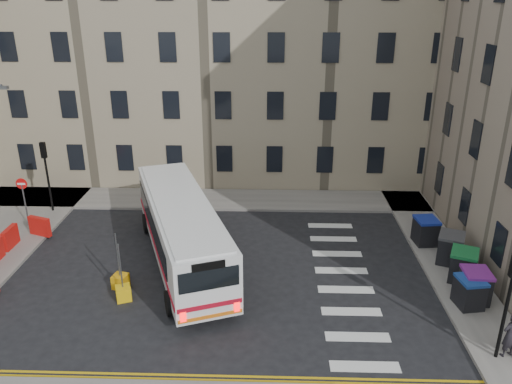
# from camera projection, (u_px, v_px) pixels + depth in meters

# --- Properties ---
(ground) EXTENTS (120.00, 120.00, 0.00)m
(ground) POSITION_uv_depth(u_px,v_px,m) (254.00, 274.00, 22.77)
(ground) COLOR black
(ground) RESTS_ON ground
(pavement_north) EXTENTS (36.00, 3.20, 0.15)m
(pavement_north) POSITION_uv_depth(u_px,v_px,m) (163.00, 199.00, 30.90)
(pavement_north) COLOR slate
(pavement_north) RESTS_ON ground
(pavement_east) EXTENTS (2.40, 26.00, 0.15)m
(pavement_east) POSITION_uv_depth(u_px,v_px,m) (428.00, 236.00, 26.19)
(pavement_east) COLOR slate
(pavement_east) RESTS_ON ground
(terrace_north) EXTENTS (38.30, 10.80, 17.20)m
(terrace_north) POSITION_uv_depth(u_px,v_px,m) (160.00, 45.00, 34.19)
(terrace_north) COLOR gray
(terrace_north) RESTS_ON ground
(traffic_light_east) EXTENTS (0.28, 0.22, 4.10)m
(traffic_light_east) POSITION_uv_depth(u_px,v_px,m) (510.00, 289.00, 16.35)
(traffic_light_east) COLOR black
(traffic_light_east) RESTS_ON pavement_east
(traffic_light_nw) EXTENTS (0.28, 0.22, 4.10)m
(traffic_light_nw) POSITION_uv_depth(u_px,v_px,m) (46.00, 166.00, 28.10)
(traffic_light_nw) COLOR black
(traffic_light_nw) RESTS_ON pavement_west
(no_entry_north) EXTENTS (0.60, 0.08, 3.00)m
(no_entry_north) POSITION_uv_depth(u_px,v_px,m) (23.00, 192.00, 26.55)
(no_entry_north) COLOR #595B5E
(no_entry_north) RESTS_ON pavement_west
(roadworks_barriers) EXTENTS (1.66, 6.26, 1.00)m
(roadworks_barriers) POSITION_uv_depth(u_px,v_px,m) (2.00, 252.00, 23.34)
(roadworks_barriers) COLOR red
(roadworks_barriers) RESTS_ON pavement_west
(bus) EXTENTS (6.28, 11.46, 3.07)m
(bus) POSITION_uv_depth(u_px,v_px,m) (181.00, 228.00, 23.16)
(bus) COLOR silver
(bus) RESTS_ON ground
(wheelie_bin_a) EXTENTS (1.14, 1.26, 1.24)m
(wheelie_bin_a) POSITION_uv_depth(u_px,v_px,m) (469.00, 292.00, 19.98)
(wheelie_bin_a) COLOR black
(wheelie_bin_a) RESTS_ON pavement_east
(wheelie_bin_b) EXTENTS (1.10, 1.25, 1.34)m
(wheelie_bin_b) POSITION_uv_depth(u_px,v_px,m) (475.00, 285.00, 20.33)
(wheelie_bin_b) COLOR black
(wheelie_bin_b) RESTS_ON pavement_east
(wheelie_bin_c) EXTENTS (1.52, 1.60, 1.40)m
(wheelie_bin_c) POSITION_uv_depth(u_px,v_px,m) (463.00, 265.00, 21.78)
(wheelie_bin_c) COLOR black
(wheelie_bin_c) RESTS_ON pavement_east
(wheelie_bin_d) EXTENTS (1.53, 1.62, 1.42)m
(wheelie_bin_d) POSITION_uv_depth(u_px,v_px,m) (450.00, 248.00, 23.25)
(wheelie_bin_d) COLOR black
(wheelie_bin_d) RESTS_ON pavement_east
(wheelie_bin_e) EXTENTS (1.18, 1.32, 1.33)m
(wheelie_bin_e) POSITION_uv_depth(u_px,v_px,m) (426.00, 231.00, 25.04)
(wheelie_bin_e) COLOR black
(wheelie_bin_e) RESTS_ON pavement_east
(pedestrian) EXTENTS (0.72, 0.59, 1.69)m
(pedestrian) POSITION_uv_depth(u_px,v_px,m) (510.00, 335.00, 17.10)
(pedestrian) COLOR black
(pedestrian) RESTS_ON pavement_east
(bollard_yellow) EXTENTS (0.78, 0.78, 0.60)m
(bollard_yellow) POSITION_uv_depth(u_px,v_px,m) (123.00, 293.00, 20.75)
(bollard_yellow) COLOR #E3B10C
(bollard_yellow) RESTS_ON ground
(bollard_chevron) EXTENTS (0.71, 0.71, 0.60)m
(bollard_chevron) POSITION_uv_depth(u_px,v_px,m) (121.00, 281.00, 21.61)
(bollard_chevron) COLOR orange
(bollard_chevron) RESTS_ON ground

